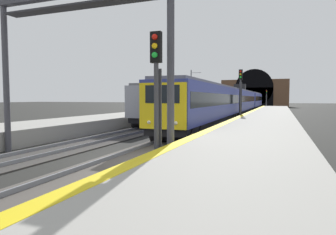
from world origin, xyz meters
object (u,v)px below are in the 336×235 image
object	(u,v)px
train_adjacent_platform	(205,101)
overhead_signal_gantry	(78,30)
train_main_approaching	(240,101)
catenary_mast_near	(191,90)
railway_signal_near	(156,88)
railway_signal_mid	(240,91)
railway_signal_far	(266,97)

from	to	relation	value
train_adjacent_platform	overhead_signal_gantry	xyz separation A→B (m)	(-31.63, -2.22, 3.25)
train_main_approaching	catenary_mast_near	world-z (taller)	catenary_mast_near
train_main_approaching	railway_signal_near	xyz separation A→B (m)	(-36.04, -1.83, 0.79)
overhead_signal_gantry	train_main_approaching	bearing A→B (deg)	-3.63
railway_signal_near	overhead_signal_gantry	world-z (taller)	overhead_signal_gantry
train_main_approaching	catenary_mast_near	xyz separation A→B (m)	(14.48, 11.82, 2.19)
train_adjacent_platform	railway_signal_mid	size ratio (longest dim) A/B	7.59
train_adjacent_platform	railway_signal_mid	xyz separation A→B (m)	(-10.29, -6.27, 1.16)
train_main_approaching	train_adjacent_platform	size ratio (longest dim) A/B	1.47
train_main_approaching	overhead_signal_gantry	distance (m)	35.20
railway_signal_mid	catenary_mast_near	xyz separation A→B (m)	(28.12, 13.65, 0.99)
train_adjacent_platform	catenary_mast_near	size ratio (longest dim) A/B	5.00
railway_signal_mid	railway_signal_far	bearing A→B (deg)	-180.00
overhead_signal_gantry	catenary_mast_near	world-z (taller)	catenary_mast_near
train_main_approaching	train_adjacent_platform	world-z (taller)	train_adjacent_platform
train_main_approaching	catenary_mast_near	bearing A→B (deg)	-141.03
train_adjacent_platform	catenary_mast_near	xyz separation A→B (m)	(17.82, 7.39, 2.15)
railway_signal_far	catenary_mast_near	xyz separation A→B (m)	(-29.39, 13.65, 1.30)
railway_signal_near	catenary_mast_near	bearing A→B (deg)	-164.88
railway_signal_near	railway_signal_mid	distance (m)	22.41
train_adjacent_platform	railway_signal_near	size ratio (longest dim) A/B	8.73
railway_signal_mid	railway_signal_far	world-z (taller)	railway_signal_mid
train_adjacent_platform	railway_signal_far	world-z (taller)	railway_signal_far
train_main_approaching	railway_signal_mid	distance (m)	13.81
train_adjacent_platform	railway_signal_near	distance (m)	33.31
railway_signal_near	overhead_signal_gantry	bearing A→B (deg)	-104.82
train_main_approaching	train_adjacent_platform	distance (m)	5.55
train_adjacent_platform	railway_signal_mid	distance (m)	12.11
railway_signal_near	railway_signal_far	distance (m)	79.92
train_adjacent_platform	catenary_mast_near	bearing A→B (deg)	23.01
railway_signal_near	overhead_signal_gantry	size ratio (longest dim) A/B	0.56
railway_signal_mid	railway_signal_near	bearing A→B (deg)	0.00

